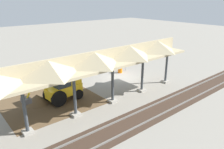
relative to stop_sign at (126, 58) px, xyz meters
name	(u,v)px	position (x,y,z in m)	size (l,w,h in m)	color
ground_plane	(122,77)	(1.95, 1.50, -1.65)	(120.00, 120.00, 0.00)	gray
dirt_work_zone	(51,102)	(11.22, 2.29, -1.64)	(8.16, 7.00, 0.01)	brown
platform_canopy	(94,60)	(8.89, 5.81, 2.53)	(20.10, 3.20, 4.90)	#9E998E
rail_tracks	(180,99)	(1.95, 9.39, -1.62)	(60.00, 2.58, 0.15)	slate
stop_sign	(126,58)	(0.00, 0.00, 0.00)	(0.67, 0.41, 2.29)	gray
backhoe	(62,88)	(10.30, 2.78, -0.39)	(5.40, 1.90, 2.82)	yellow
dirt_mound	(38,103)	(12.30, 1.81, -1.65)	(4.31, 4.31, 1.65)	brown
traffic_barrel	(120,69)	(1.08, 0.15, -1.20)	(0.56, 0.56, 0.90)	orange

